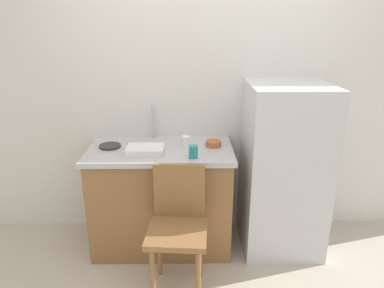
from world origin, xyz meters
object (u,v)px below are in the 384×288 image
(chair, at_px, (178,224))
(cup_white, at_px, (186,142))
(dish_tray, at_px, (145,150))
(hotplate, at_px, (110,146))
(refrigerator, at_px, (283,169))
(cup_teal, at_px, (193,152))
(terracotta_bowl, at_px, (213,143))

(chair, bearing_deg, cup_white, 88.31)
(chair, xyz_separation_m, dish_tray, (-0.25, 0.41, 0.39))
(cup_white, bearing_deg, chair, -95.93)
(hotplate, bearing_deg, dish_tray, -24.07)
(chair, distance_m, dish_tray, 0.62)
(chair, relative_size, hotplate, 5.24)
(refrigerator, distance_m, hotplate, 1.40)
(chair, xyz_separation_m, cup_teal, (0.11, 0.30, 0.42))
(hotplate, bearing_deg, refrigerator, -1.49)
(chair, relative_size, dish_tray, 3.18)
(chair, xyz_separation_m, cup_white, (0.06, 0.53, 0.41))
(chair, height_order, dish_tray, dish_tray)
(refrigerator, distance_m, terracotta_bowl, 0.60)
(terracotta_bowl, xyz_separation_m, hotplate, (-0.82, -0.02, -0.01))
(refrigerator, bearing_deg, chair, -149.05)
(chair, bearing_deg, hotplate, 139.72)
(chair, distance_m, cup_white, 0.68)
(refrigerator, bearing_deg, hotplate, 178.51)
(cup_white, bearing_deg, dish_tray, -157.92)
(refrigerator, distance_m, cup_white, 0.82)
(hotplate, distance_m, cup_teal, 0.70)
(cup_white, bearing_deg, terracotta_bowl, 5.73)
(cup_teal, bearing_deg, dish_tray, 163.94)
(chair, bearing_deg, refrigerator, 35.19)
(dish_tray, height_order, hotplate, dish_tray)
(refrigerator, xyz_separation_m, cup_teal, (-0.73, -0.20, 0.23))
(chair, height_order, cup_teal, cup_teal)
(chair, bearing_deg, terracotta_bowl, 67.94)
(dish_tray, height_order, cup_teal, cup_teal)
(cup_white, bearing_deg, hotplate, 179.40)
(cup_teal, bearing_deg, hotplate, 160.25)
(dish_tray, xyz_separation_m, terracotta_bowl, (0.53, 0.15, -0.00))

